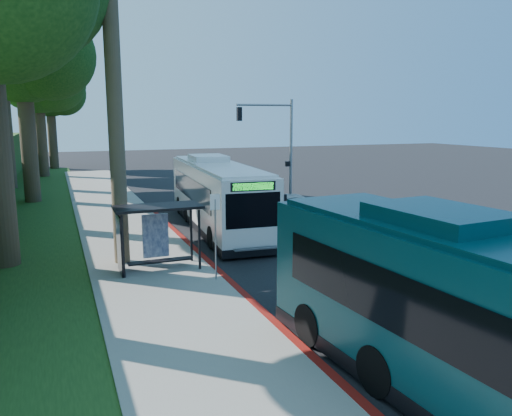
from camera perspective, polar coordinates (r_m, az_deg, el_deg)
name	(u,v)px	position (r m, az deg, el deg)	size (l,w,h in m)	color
ground	(291,238)	(24.38, 4.04, -3.42)	(140.00, 140.00, 0.00)	black
sidewalk	(139,252)	(22.24, -13.18, -4.86)	(4.50, 70.00, 0.12)	gray
red_curb	(218,271)	(18.98, -4.33, -7.24)	(0.25, 30.00, 0.13)	maroon
grass_verge	(3,238)	(27.01, -26.92, -3.12)	(8.00, 70.00, 0.06)	#234719
bus_shelter	(151,225)	(19.10, -11.91, -1.92)	(3.20, 1.51, 2.55)	black
stop_sign_pole	(215,225)	(17.43, -4.67, -1.97)	(0.35, 0.06, 3.17)	gray
traffic_signal_pole	(278,138)	(34.37, 2.49, 8.04)	(4.10, 0.30, 7.00)	gray
tree_2	(22,45)	(37.57, -25.14, 16.56)	(8.82, 8.40, 15.12)	#382B1E
tree_4	(38,75)	(53.40, -23.67, 13.72)	(8.40, 8.00, 14.14)	#382B1E
tree_5	(50,88)	(61.33, -22.50, 12.53)	(7.35, 7.00, 12.86)	#382B1E
white_bus	(217,194)	(26.25, -4.50, 1.60)	(3.54, 12.63, 3.72)	white
pickup	(292,210)	(27.15, 4.11, -0.27)	(2.67, 5.79, 1.61)	silver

